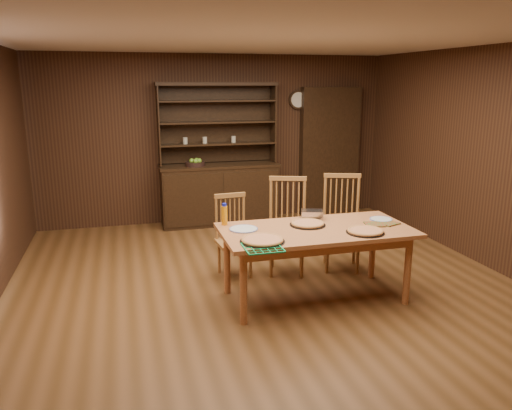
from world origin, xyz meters
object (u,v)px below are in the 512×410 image
object	(u,v)px
china_hutch	(219,186)
chair_left	(233,233)
dining_table	(316,236)
juice_bottle	(224,215)
chair_right	(342,218)
chair_center	(287,222)

from	to	relation	value
china_hutch	chair_left	xyz separation A→B (m)	(-0.27, -2.17, -0.10)
dining_table	chair_left	distance (m)	1.12
china_hutch	juice_bottle	xyz separation A→B (m)	(-0.47, -2.69, 0.26)
chair_right	juice_bottle	xyz separation A→B (m)	(-1.51, -0.42, 0.26)
chair_left	juice_bottle	world-z (taller)	juice_bottle
dining_table	chair_right	bearing A→B (deg)	50.84
dining_table	chair_right	distance (m)	1.03
china_hutch	dining_table	xyz separation A→B (m)	(0.39, -3.06, 0.07)
chair_center	juice_bottle	xyz separation A→B (m)	(-0.84, -0.47, 0.26)
chair_left	chair_center	world-z (taller)	chair_center
dining_table	china_hutch	bearing A→B (deg)	97.31
chair_left	chair_center	xyz separation A→B (m)	(0.64, -0.06, 0.10)
dining_table	chair_center	world-z (taller)	chair_center
chair_left	dining_table	bearing A→B (deg)	-58.47
chair_right	china_hutch	bearing A→B (deg)	133.47
dining_table	chair_right	size ratio (longest dim) A/B	1.70
chair_left	juice_bottle	xyz separation A→B (m)	(-0.20, -0.52, 0.36)
chair_left	chair_center	size ratio (longest dim) A/B	0.85
china_hutch	chair_center	distance (m)	2.26
dining_table	chair_center	bearing A→B (deg)	91.47
chair_center	chair_right	xyz separation A→B (m)	(0.67, -0.04, 0.01)
china_hutch	chair_right	xyz separation A→B (m)	(1.04, -2.27, 0.00)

